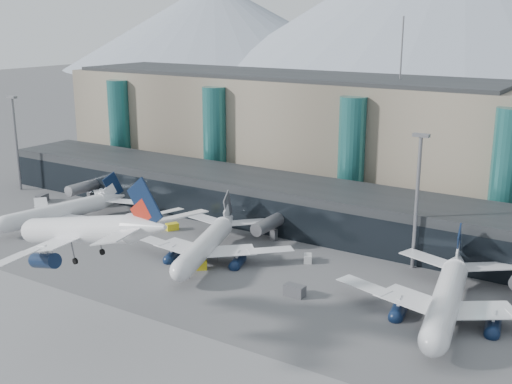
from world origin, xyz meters
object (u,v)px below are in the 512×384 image
at_px(veh_a, 51,222).
at_px(veh_b, 172,227).
at_px(jet_parked_right, 449,285).
at_px(lightmast_mid, 417,194).
at_px(jet_parked_mid, 210,235).
at_px(veh_c, 295,290).
at_px(veh_g, 308,258).
at_px(hero_jet, 92,225).
at_px(veh_f, 42,198).
at_px(lightmast_left, 16,138).
at_px(jet_parked_left, 70,205).
at_px(veh_h, 198,265).

height_order(veh_a, veh_b, veh_a).
distance_m(jet_parked_right, veh_a, 88.54).
xyz_separation_m(lightmast_mid, jet_parked_mid, (-35.85, -15.63, -10.09)).
relative_size(veh_a, veh_b, 1.24).
bearing_deg(veh_a, jet_parked_mid, -13.51).
height_order(jet_parked_mid, veh_c, jet_parked_mid).
distance_m(jet_parked_right, veh_g, 30.33).
relative_size(hero_jet, veh_a, 10.24).
bearing_deg(veh_b, veh_c, -82.78).
bearing_deg(veh_a, veh_f, 125.77).
height_order(lightmast_left, veh_a, lightmast_left).
xyz_separation_m(jet_parked_left, veh_f, (-19.48, 7.90, -3.24)).
bearing_deg(veh_h, veh_c, -38.12).
xyz_separation_m(veh_a, veh_b, (24.60, 12.85, -0.16)).
bearing_deg(veh_f, veh_c, -113.45).
relative_size(lightmast_left, veh_a, 7.70).
bearing_deg(veh_a, lightmast_left, 132.52).
bearing_deg(veh_g, veh_a, -107.28).
relative_size(jet_parked_left, veh_h, 10.34).
relative_size(lightmast_left, veh_b, 9.58).
xyz_separation_m(hero_jet, veh_h, (-5.01, 29.69, -16.94)).
xyz_separation_m(veh_a, veh_f, (-18.24, 12.48, 0.00)).
bearing_deg(lightmast_left, jet_parked_right, -5.88).
xyz_separation_m(veh_g, veh_h, (-15.57, -14.31, 0.17)).
relative_size(lightmast_left, veh_g, 10.04).
relative_size(hero_jet, jet_parked_right, 0.89).
height_order(lightmast_mid, veh_g, lightmast_mid).
relative_size(lightmast_left, veh_f, 7.62).
bearing_deg(veh_c, veh_f, 170.22).
relative_size(lightmast_mid, jet_parked_left, 0.75).
bearing_deg(veh_f, lightmast_left, 59.16).
xyz_separation_m(lightmast_left, veh_f, (14.64, -4.73, -13.48)).
bearing_deg(hero_jet, lightmast_left, 155.14).
bearing_deg(jet_parked_mid, jet_parked_right, -108.31).
xyz_separation_m(lightmast_left, veh_g, (92.03, -5.20, -13.67)).
distance_m(jet_parked_left, jet_parked_mid, 40.04).
height_order(lightmast_left, veh_b, lightmast_left).
height_order(lightmast_mid, veh_a, lightmast_mid).
bearing_deg(hero_jet, veh_c, 67.26).
distance_m(hero_jet, veh_a, 60.59).
xyz_separation_m(jet_parked_mid, veh_c, (23.43, -7.51, -3.35)).
distance_m(lightmast_left, hero_jet, 95.24).
height_order(jet_parked_mid, veh_h, jet_parked_mid).
xyz_separation_m(veh_b, veh_h, (18.99, -15.15, 0.15)).
xyz_separation_m(veh_a, veh_h, (43.59, -2.29, -0.02)).
xyz_separation_m(lightmast_left, jet_parked_mid, (74.15, -12.63, -10.09)).
relative_size(lightmast_mid, veh_f, 7.62).
xyz_separation_m(hero_jet, jet_parked_mid, (-7.32, 36.56, -13.53)).
height_order(lightmast_left, veh_g, lightmast_left).
height_order(hero_jet, jet_parked_mid, hero_jet).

